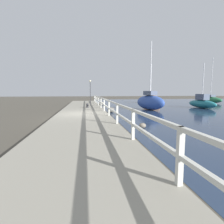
{
  "coord_description": "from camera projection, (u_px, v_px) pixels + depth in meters",
  "views": [
    {
      "loc": [
        0.19,
        -12.96,
        1.95
      ],
      "look_at": [
        1.75,
        -2.96,
        0.76
      ],
      "focal_mm": 28.0,
      "sensor_mm": 36.0,
      "label": 1
    }
  ],
  "objects": [
    {
      "name": "ground_plane",
      "position": [
        83.0,
        118.0,
        12.92
      ],
      "size": [
        120.0,
        120.0,
        0.0
      ],
      "primitive_type": "plane",
      "color": "#4C473D"
    },
    {
      "name": "dock_walkway",
      "position": [
        83.0,
        116.0,
        12.9
      ],
      "size": [
        3.76,
        36.0,
        0.34
      ],
      "color": "gray",
      "rests_on": "ground"
    },
    {
      "name": "railing",
      "position": [
        106.0,
        104.0,
        13.07
      ],
      "size": [
        0.1,
        32.5,
        1.04
      ],
      "color": "beige",
      "rests_on": "dock_walkway"
    },
    {
      "name": "boulder_downstream",
      "position": [
        111.0,
        110.0,
        16.25
      ],
      "size": [
        0.65,
        0.59,
        0.49
      ],
      "color": "#666056",
      "rests_on": "ground"
    },
    {
      "name": "boulder_far_strip",
      "position": [
        101.0,
        104.0,
        24.66
      ],
      "size": [
        0.68,
        0.61,
        0.51
      ],
      "color": "gray",
      "rests_on": "ground"
    },
    {
      "name": "boulder_near_dock",
      "position": [
        143.0,
        126.0,
        9.35
      ],
      "size": [
        0.37,
        0.33,
        0.27
      ],
      "color": "slate",
      "rests_on": "ground"
    },
    {
      "name": "mooring_bollard",
      "position": [
        87.0,
        105.0,
        17.58
      ],
      "size": [
        0.23,
        0.23,
        0.47
      ],
      "color": "#333338",
      "rests_on": "dock_walkway"
    },
    {
      "name": "dock_lamp",
      "position": [
        90.0,
        88.0,
        20.22
      ],
      "size": [
        0.21,
        0.21,
        2.93
      ],
      "color": "#2D2D33",
      "rests_on": "dock_walkway"
    },
    {
      "name": "sailboat_green",
      "position": [
        210.0,
        100.0,
        29.72
      ],
      "size": [
        2.18,
        4.57,
        7.53
      ],
      "rotation": [
        0.0,
        0.0,
        0.16
      ],
      "color": "#236B42",
      "rests_on": "water_surface"
    },
    {
      "name": "sailboat_teal",
      "position": [
        202.0,
        103.0,
        20.79
      ],
      "size": [
        1.5,
        4.41,
        5.27
      ],
      "rotation": [
        0.0,
        0.0,
        0.08
      ],
      "color": "#1E707A",
      "rests_on": "water_surface"
    },
    {
      "name": "sailboat_blue",
      "position": [
        150.0,
        102.0,
        18.63
      ],
      "size": [
        2.68,
        4.18,
        7.08
      ],
      "rotation": [
        0.0,
        0.0,
        0.38
      ],
      "color": "#2D4C9E",
      "rests_on": "water_surface"
    },
    {
      "name": "sailboat_orange",
      "position": [
        151.0,
        98.0,
        29.54
      ],
      "size": [
        2.31,
        5.52,
        6.54
      ],
      "rotation": [
        0.0,
        0.0,
        0.15
      ],
      "color": "orange",
      "rests_on": "water_surface"
    }
  ]
}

